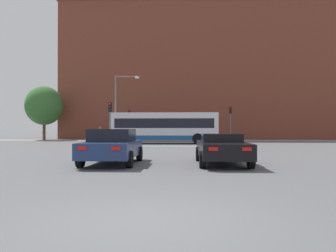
% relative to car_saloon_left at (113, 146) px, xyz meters
% --- Properties ---
extents(ground_plane, '(400.00, 400.00, 0.00)m').
position_rel_car_saloon_left_xyz_m(ground_plane, '(2.36, -8.20, -0.74)').
color(ground_plane, '#545456').
extents(stop_line_strip, '(9.07, 0.30, 0.01)m').
position_rel_car_saloon_left_xyz_m(stop_line_strip, '(2.36, 13.30, -0.73)').
color(stop_line_strip, silver).
rests_on(stop_line_strip, ground_plane).
extents(far_pavement, '(70.07, 2.50, 0.01)m').
position_rel_car_saloon_left_xyz_m(far_pavement, '(2.36, 26.01, -0.73)').
color(far_pavement, '#A09B91').
rests_on(far_pavement, ground_plane).
extents(brick_civic_building, '(40.75, 15.40, 21.84)m').
position_rel_car_saloon_left_xyz_m(brick_civic_building, '(6.07, 36.87, 9.21)').
color(brick_civic_building, brown).
rests_on(brick_civic_building, ground_plane).
extents(car_saloon_left, '(2.08, 4.29, 1.44)m').
position_rel_car_saloon_left_xyz_m(car_saloon_left, '(0.00, 0.00, 0.00)').
color(car_saloon_left, navy).
rests_on(car_saloon_left, ground_plane).
extents(car_roadster_right, '(2.02, 4.38, 1.24)m').
position_rel_car_saloon_left_xyz_m(car_roadster_right, '(4.48, 0.10, -0.09)').
color(car_roadster_right, black).
rests_on(car_roadster_right, ground_plane).
extents(bus_crossing_lead, '(10.11, 2.76, 2.94)m').
position_rel_car_saloon_left_xyz_m(bus_crossing_lead, '(1.07, 18.24, 0.83)').
color(bus_crossing_lead, silver).
rests_on(bus_crossing_lead, ground_plane).
extents(traffic_light_near_left, '(0.26, 0.31, 3.66)m').
position_rel_car_saloon_left_xyz_m(traffic_light_near_left, '(-3.37, 14.27, 1.75)').
color(traffic_light_near_left, slate).
rests_on(traffic_light_near_left, ground_plane).
extents(traffic_light_far_left, '(0.26, 0.31, 3.65)m').
position_rel_car_saloon_left_xyz_m(traffic_light_far_left, '(-3.58, 25.22, 1.74)').
color(traffic_light_far_left, slate).
rests_on(traffic_light_far_left, ground_plane).
extents(traffic_light_far_right, '(0.26, 0.31, 3.98)m').
position_rel_car_saloon_left_xyz_m(traffic_light_far_right, '(8.36, 25.19, 1.95)').
color(traffic_light_far_right, slate).
rests_on(traffic_light_far_right, ground_plane).
extents(street_lamp_junction, '(2.53, 0.36, 6.78)m').
position_rel_car_saloon_left_xyz_m(street_lamp_junction, '(-3.46, 19.10, 3.48)').
color(street_lamp_junction, slate).
rests_on(street_lamp_junction, ground_plane).
extents(pedestrian_waiting, '(0.30, 0.44, 1.62)m').
position_rel_car_saloon_left_xyz_m(pedestrian_waiting, '(-7.24, 25.89, 0.20)').
color(pedestrian_waiting, black).
rests_on(pedestrian_waiting, ground_plane).
extents(pedestrian_walking_east, '(0.30, 0.44, 1.73)m').
position_rel_car_saloon_left_xyz_m(pedestrian_walking_east, '(3.68, 26.06, 0.28)').
color(pedestrian_walking_east, brown).
rests_on(pedestrian_walking_east, ground_plane).
extents(pedestrian_walking_west, '(0.45, 0.43, 1.83)m').
position_rel_car_saloon_left_xyz_m(pedestrian_walking_west, '(-2.30, 26.78, 0.35)').
color(pedestrian_walking_west, '#333851').
rests_on(pedestrian_walking_west, ground_plane).
extents(tree_by_building, '(4.63, 4.63, 6.74)m').
position_rel_car_saloon_left_xyz_m(tree_by_building, '(-14.64, 26.96, 3.56)').
color(tree_by_building, '#4C3823').
rests_on(tree_by_building, ground_plane).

